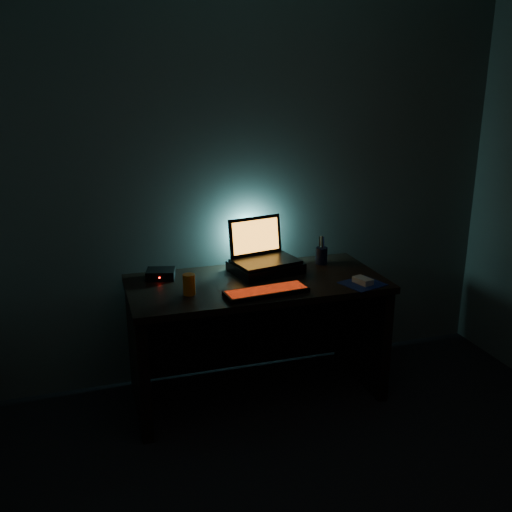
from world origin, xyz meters
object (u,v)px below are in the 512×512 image
Objects in this scene: keyboard at (266,292)px; pen_cup at (321,256)px; router at (161,274)px; mouse at (363,281)px; juice_glass at (189,284)px; laptop at (262,251)px.

pen_cup is at bearing 33.10° from keyboard.
pen_cup reaches higher than router.
juice_glass reaches higher than mouse.
laptop is 3.98× the size of pen_cup.
pen_cup is at bearing 17.53° from juice_glass.
mouse is at bearing -7.18° from keyboard.
keyboard is 4.28× the size of mouse.
juice_glass is at bearing -162.47° from pen_cup.
juice_glass reaches higher than router.
juice_glass is at bearing -55.75° from router.
mouse is 1.00m from juice_glass.
laptop is 3.79× the size of mouse.
mouse reaches higher than keyboard.
pen_cup is (0.51, 0.41, 0.04)m from keyboard.
laptop is 0.41m from pen_cup.
mouse is at bearing -53.49° from laptop.
laptop is 0.89× the size of keyboard.
mouse is 0.96× the size of juice_glass.
juice_glass is 0.33m from router.
pen_cup is 1.02m from router.
mouse is 0.43m from pen_cup.
router is at bearing 109.94° from juice_glass.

